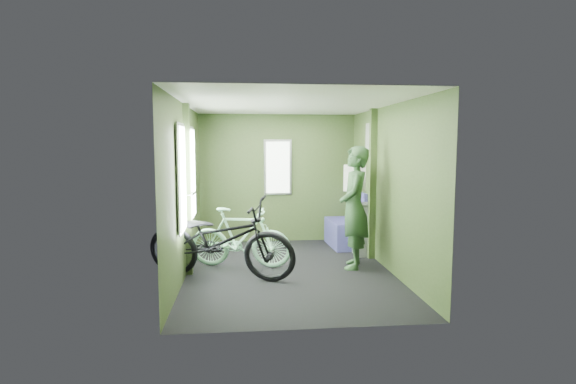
{
  "coord_description": "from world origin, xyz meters",
  "views": [
    {
      "loc": [
        -0.61,
        -6.09,
        1.75
      ],
      "look_at": [
        0.0,
        0.1,
        1.1
      ],
      "focal_mm": 28.0,
      "sensor_mm": 36.0,
      "label": 1
    }
  ],
  "objects_px": {
    "bicycle_mint": "(240,268)",
    "waste_box": "(362,229)",
    "passenger": "(354,207)",
    "bicycle_black": "(220,279)",
    "bench_seat": "(346,230)"
  },
  "relations": [
    {
      "from": "bicycle_black",
      "to": "passenger",
      "type": "xyz_separation_m",
      "value": [
        1.88,
        0.41,
        0.87
      ]
    },
    {
      "from": "waste_box",
      "to": "passenger",
      "type": "bearing_deg",
      "value": -114.04
    },
    {
      "from": "passenger",
      "to": "bench_seat",
      "type": "height_order",
      "value": "passenger"
    },
    {
      "from": "bicycle_mint",
      "to": "passenger",
      "type": "distance_m",
      "value": 1.84
    },
    {
      "from": "passenger",
      "to": "waste_box",
      "type": "height_order",
      "value": "passenger"
    },
    {
      "from": "passenger",
      "to": "bench_seat",
      "type": "distance_m",
      "value": 1.48
    },
    {
      "from": "passenger",
      "to": "waste_box",
      "type": "xyz_separation_m",
      "value": [
        0.31,
        0.7,
        -0.45
      ]
    },
    {
      "from": "bicycle_mint",
      "to": "waste_box",
      "type": "distance_m",
      "value": 2.06
    },
    {
      "from": "passenger",
      "to": "bicycle_mint",
      "type": "bearing_deg",
      "value": -80.91
    },
    {
      "from": "bicycle_mint",
      "to": "waste_box",
      "type": "relative_size",
      "value": 1.77
    },
    {
      "from": "bicycle_black",
      "to": "bench_seat",
      "type": "xyz_separation_m",
      "value": [
        2.08,
        1.76,
        0.28
      ]
    },
    {
      "from": "passenger",
      "to": "bicycle_black",
      "type": "bearing_deg",
      "value": -64.16
    },
    {
      "from": "bicycle_mint",
      "to": "passenger",
      "type": "xyz_separation_m",
      "value": [
        1.62,
        -0.13,
        0.87
      ]
    },
    {
      "from": "bicycle_mint",
      "to": "passenger",
      "type": "height_order",
      "value": "passenger"
    },
    {
      "from": "bicycle_mint",
      "to": "bench_seat",
      "type": "height_order",
      "value": "bench_seat"
    }
  ]
}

